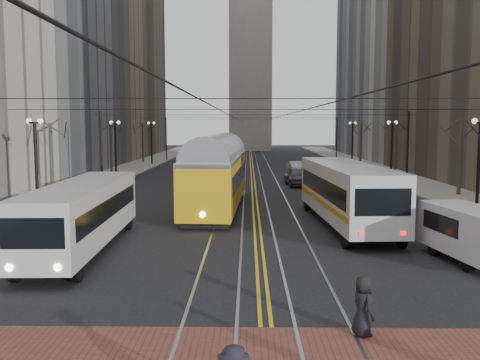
{
  "coord_description": "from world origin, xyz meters",
  "views": [
    {
      "loc": [
        -0.5,
        -14.98,
        5.47
      ],
      "look_at": [
        -0.86,
        8.91,
        3.0
      ],
      "focal_mm": 40.0,
      "sensor_mm": 36.0,
      "label": 1
    }
  ],
  "objects_px": {
    "sedan_grey": "(298,176)",
    "sedan_silver": "(297,168)",
    "streetcar": "(218,180)",
    "rear_bus": "(346,195)",
    "pedestrian_a": "(363,306)",
    "transit_bus": "(83,217)",
    "cargo_van": "(470,236)"
  },
  "relations": [
    {
      "from": "sedan_grey",
      "to": "sedan_silver",
      "type": "xyz_separation_m",
      "value": [
        0.82,
        10.17,
        -0.11
      ]
    },
    {
      "from": "streetcar",
      "to": "sedan_silver",
      "type": "relative_size",
      "value": 3.53
    },
    {
      "from": "rear_bus",
      "to": "pedestrian_a",
      "type": "bearing_deg",
      "value": -101.94
    },
    {
      "from": "sedan_grey",
      "to": "pedestrian_a",
      "type": "distance_m",
      "value": 34.59
    },
    {
      "from": "sedan_grey",
      "to": "sedan_silver",
      "type": "bearing_deg",
      "value": 81.35
    },
    {
      "from": "sedan_silver",
      "to": "transit_bus",
      "type": "bearing_deg",
      "value": -116.54
    },
    {
      "from": "sedan_silver",
      "to": "rear_bus",
      "type": "bearing_deg",
      "value": -97.1
    },
    {
      "from": "transit_bus",
      "to": "sedan_grey",
      "type": "relative_size",
      "value": 2.37
    },
    {
      "from": "transit_bus",
      "to": "streetcar",
      "type": "xyz_separation_m",
      "value": [
        5.18,
        12.06,
        0.39
      ]
    },
    {
      "from": "streetcar",
      "to": "sedan_grey",
      "type": "xyz_separation_m",
      "value": [
        6.5,
        13.16,
        -1.01
      ]
    },
    {
      "from": "cargo_van",
      "to": "sedan_silver",
      "type": "distance_m",
      "value": 37.43
    },
    {
      "from": "cargo_van",
      "to": "pedestrian_a",
      "type": "distance_m",
      "value": 9.48
    },
    {
      "from": "transit_bus",
      "to": "streetcar",
      "type": "relative_size",
      "value": 0.75
    },
    {
      "from": "cargo_van",
      "to": "pedestrian_a",
      "type": "relative_size",
      "value": 3.18
    },
    {
      "from": "streetcar",
      "to": "cargo_van",
      "type": "xyz_separation_m",
      "value": [
        10.81,
        -13.93,
        -0.76
      ]
    },
    {
      "from": "sedan_silver",
      "to": "pedestrian_a",
      "type": "height_order",
      "value": "pedestrian_a"
    },
    {
      "from": "transit_bus",
      "to": "pedestrian_a",
      "type": "height_order",
      "value": "transit_bus"
    },
    {
      "from": "transit_bus",
      "to": "sedan_grey",
      "type": "xyz_separation_m",
      "value": [
        11.68,
        25.23,
        -0.63
      ]
    },
    {
      "from": "rear_bus",
      "to": "cargo_van",
      "type": "bearing_deg",
      "value": -68.83
    },
    {
      "from": "streetcar",
      "to": "cargo_van",
      "type": "relative_size",
      "value": 3.17
    },
    {
      "from": "cargo_van",
      "to": "sedan_silver",
      "type": "height_order",
      "value": "cargo_van"
    },
    {
      "from": "rear_bus",
      "to": "pedestrian_a",
      "type": "xyz_separation_m",
      "value": [
        -2.33,
        -15.19,
        -0.88
      ]
    },
    {
      "from": "transit_bus",
      "to": "cargo_van",
      "type": "bearing_deg",
      "value": -8.46
    },
    {
      "from": "streetcar",
      "to": "cargo_van",
      "type": "height_order",
      "value": "streetcar"
    },
    {
      "from": "streetcar",
      "to": "cargo_van",
      "type": "distance_m",
      "value": 17.65
    },
    {
      "from": "sedan_grey",
      "to": "sedan_silver",
      "type": "height_order",
      "value": "sedan_grey"
    },
    {
      "from": "transit_bus",
      "to": "rear_bus",
      "type": "bearing_deg",
      "value": 23.31
    },
    {
      "from": "streetcar",
      "to": "sedan_grey",
      "type": "distance_m",
      "value": 14.72
    },
    {
      "from": "rear_bus",
      "to": "sedan_silver",
      "type": "height_order",
      "value": "rear_bus"
    },
    {
      "from": "transit_bus",
      "to": "sedan_silver",
      "type": "xyz_separation_m",
      "value": [
        12.5,
        35.4,
        -0.74
      ]
    },
    {
      "from": "rear_bus",
      "to": "cargo_van",
      "type": "distance_m",
      "value": 8.5
    },
    {
      "from": "transit_bus",
      "to": "sedan_silver",
      "type": "relative_size",
      "value": 2.64
    }
  ]
}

